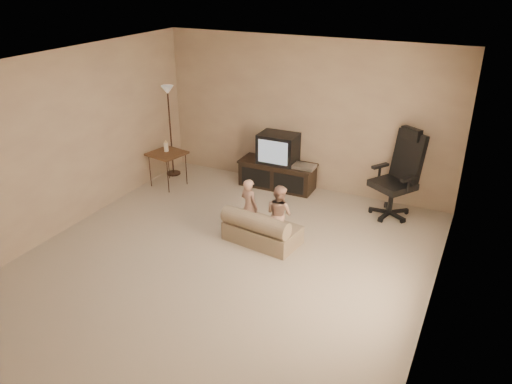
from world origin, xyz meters
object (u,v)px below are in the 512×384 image
floor_lamp (169,111)px  toddler_left (249,206)px  office_chair (397,185)px  toddler_right (279,214)px  side_table (167,154)px  child_sofa (260,230)px  tv_stand (278,166)px

floor_lamp → toddler_left: 2.70m
office_chair → toddler_right: 1.96m
side_table → toddler_right: 2.64m
child_sofa → toddler_left: size_ratio=1.30×
floor_lamp → toddler_right: size_ratio=1.95×
toddler_left → toddler_right: bearing=-164.0°
side_table → floor_lamp: floor_lamp is taller
toddler_left → floor_lamp: bearing=-12.1°
tv_stand → toddler_left: size_ratio=1.62×
side_table → toddler_right: bearing=-20.0°
office_chair → toddler_right: size_ratio=1.63×
toddler_right → tv_stand: bearing=-45.6°
tv_stand → toddler_right: size_ratio=1.61×
child_sofa → toddler_left: (-0.27, 0.20, 0.21)m
side_table → toddler_left: toddler_left is taller
tv_stand → floor_lamp: bearing=-171.8°
child_sofa → side_table: bearing=162.5°
side_table → child_sofa: bearing=-25.2°
office_chair → toddler_left: size_ratio=1.64×
side_table → toddler_left: 2.19m
office_chair → side_table: 3.79m
toddler_left → toddler_right: 0.47m
office_chair → toddler_right: office_chair is taller
toddler_left → tv_stand: bearing=-61.5°
child_sofa → tv_stand: bearing=114.6°
tv_stand → floor_lamp: floor_lamp is taller
toddler_left → office_chair: bearing=-121.0°
side_table → toddler_right: toddler_right is taller
child_sofa → toddler_left: bearing=151.9°
toddler_right → floor_lamp: bearing=-6.6°
side_table → tv_stand: bearing=23.8°
tv_stand → toddler_left: (0.28, -1.63, 0.02)m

